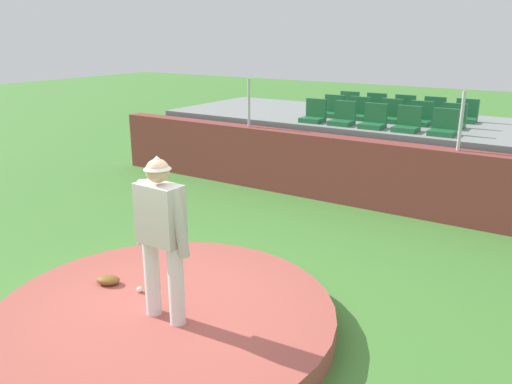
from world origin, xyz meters
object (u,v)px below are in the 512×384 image
at_px(stadium_chair_2, 374,120).
at_px(stadium_chair_10, 348,106).
at_px(baseball, 140,289).
at_px(stadium_chair_11, 375,108).
at_px(stadium_chair_1, 343,117).
at_px(stadium_chair_5, 332,110).
at_px(stadium_chair_14, 466,115).
at_px(fielding_glove, 108,280).
at_px(stadium_chair_0, 314,115).
at_px(stadium_chair_13, 433,112).
at_px(stadium_chair_12, 403,110).
at_px(stadium_chair_7, 390,115).
at_px(stadium_chair_4, 444,127).
at_px(stadium_chair_6, 358,112).
at_px(stadium_chair_9, 453,120).
at_px(stadium_chair_3, 407,123).
at_px(pitcher, 161,228).
at_px(stadium_chair_8, 420,117).

height_order(stadium_chair_2, stadium_chair_10, same).
relative_size(baseball, stadium_chair_11, 0.15).
bearing_deg(stadium_chair_1, stadium_chair_5, -53.63).
bearing_deg(stadium_chair_14, fielding_glove, 73.55).
bearing_deg(stadium_chair_0, stadium_chair_13, -139.32).
height_order(stadium_chair_0, stadium_chair_12, same).
distance_m(stadium_chair_11, stadium_chair_12, 0.71).
distance_m(stadium_chair_5, stadium_chair_7, 1.40).
relative_size(stadium_chair_5, stadium_chair_14, 1.00).
height_order(stadium_chair_4, stadium_chair_11, same).
height_order(fielding_glove, stadium_chair_2, stadium_chair_2).
height_order(stadium_chair_4, stadium_chair_13, same).
height_order(stadium_chair_6, stadium_chair_14, same).
bearing_deg(stadium_chair_0, stadium_chair_9, -162.32).
bearing_deg(stadium_chair_7, stadium_chair_5, 0.19).
distance_m(stadium_chair_7, stadium_chair_9, 1.36).
bearing_deg(baseball, fielding_glove, -172.60).
relative_size(stadium_chair_11, stadium_chair_12, 1.00).
bearing_deg(stadium_chair_0, stadium_chair_7, -146.94).
bearing_deg(stadium_chair_5, stadium_chair_11, -128.20).
relative_size(stadium_chair_4, stadium_chair_5, 1.00).
height_order(stadium_chair_4, stadium_chair_7, same).
bearing_deg(baseball, stadium_chair_11, 91.17).
bearing_deg(baseball, stadium_chair_13, 81.43).
relative_size(stadium_chair_9, stadium_chair_12, 1.00).
bearing_deg(stadium_chair_12, stadium_chair_11, 0.10).
bearing_deg(stadium_chair_3, stadium_chair_6, -32.62).
relative_size(baseball, stadium_chair_13, 0.15).
height_order(stadium_chair_2, stadium_chair_5, same).
relative_size(pitcher, stadium_chair_11, 3.70).
bearing_deg(stadium_chair_0, stadium_chair_5, -91.27).
xyz_separation_m(stadium_chair_1, stadium_chair_14, (2.14, 1.83, 0.00)).
bearing_deg(stadium_chair_13, stadium_chair_9, 125.02).
relative_size(stadium_chair_0, stadium_chair_2, 1.00).
xyz_separation_m(baseball, stadium_chair_14, (1.94, 8.17, 1.26)).
distance_m(stadium_chair_6, stadium_chair_9, 2.10).
bearing_deg(stadium_chair_9, stadium_chair_13, -54.98).
xyz_separation_m(stadium_chair_2, stadium_chair_12, (0.04, 1.83, 0.00)).
relative_size(stadium_chair_1, stadium_chair_7, 1.00).
height_order(baseball, stadium_chair_12, stadium_chair_12).
height_order(stadium_chair_2, stadium_chair_8, same).
height_order(fielding_glove, stadium_chair_12, stadium_chair_12).
relative_size(pitcher, baseball, 25.00).
xyz_separation_m(fielding_glove, stadium_chair_12, (1.03, 8.22, 1.24)).
relative_size(stadium_chair_1, stadium_chair_12, 1.00).
distance_m(baseball, stadium_chair_2, 6.47).
height_order(stadium_chair_6, stadium_chair_12, same).
relative_size(stadium_chair_3, stadium_chair_10, 1.00).
height_order(pitcher, stadium_chair_14, pitcher).
bearing_deg(baseball, stadium_chair_10, 96.04).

